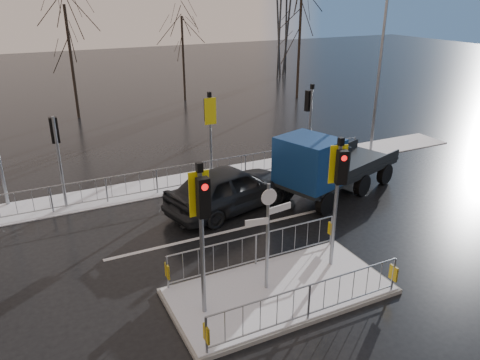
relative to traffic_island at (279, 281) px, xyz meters
name	(u,v)px	position (x,y,z in m)	size (l,w,h in m)	color
ground	(279,293)	(0.01, -0.01, -0.39)	(120.00, 120.00, 0.00)	black
snow_verge	(176,184)	(0.01, 8.59, -0.37)	(30.00, 2.00, 0.04)	white
lane_markings	(286,299)	(0.01, -0.34, -0.39)	(8.00, 11.38, 0.01)	silver
traffic_island	(279,281)	(0.00, 0.00, 0.00)	(6.00, 3.04, 4.15)	#63635E
far_kerb_fixtures	(186,164)	(0.31, 8.08, 0.63)	(18.00, 0.65, 3.83)	gray
car_far_lane	(230,188)	(1.04, 5.39, 0.47)	(2.03, 5.05, 1.72)	black
flatbed_truck	(322,165)	(4.58, 4.60, 1.04)	(6.18, 3.81, 2.69)	black
tree_far_a	(69,40)	(-1.99, 21.99, 4.43)	(3.75, 3.75, 7.08)	black
tree_far_b	(183,42)	(6.01, 23.99, 3.79)	(3.25, 3.25, 6.14)	black
tree_far_c	(300,27)	(14.01, 20.99, 4.76)	(4.00, 4.00, 7.55)	black
street_lamp_right	(381,64)	(10.58, 8.49, 4.00)	(1.25, 0.18, 8.00)	gray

